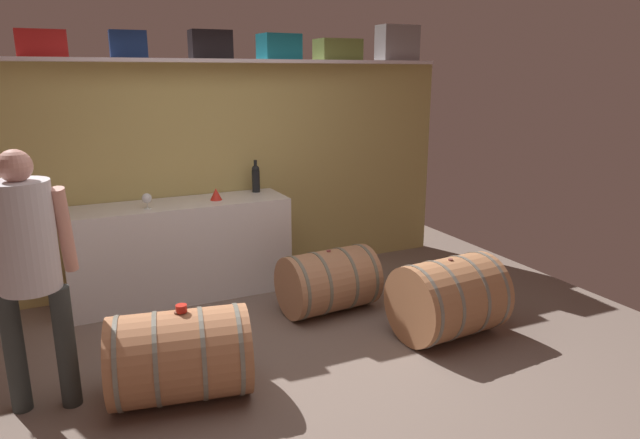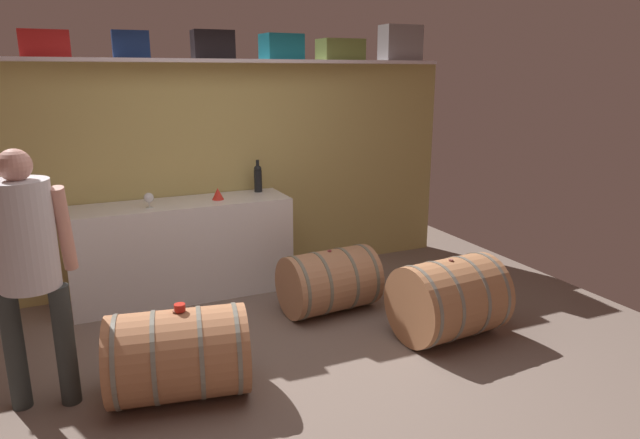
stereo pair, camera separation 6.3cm
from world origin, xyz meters
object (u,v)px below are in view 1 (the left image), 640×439
work_cabinet (181,250)px  red_funnel (216,194)px  toolcase_teal (279,47)px  winemaker_pouring (28,256)px  wine_bottle_dark (256,178)px  toolcase_black (210,45)px  toolcase_navy (128,44)px  wine_glass (147,199)px  wine_barrel_flank (448,298)px  toolcase_red (42,43)px  tasting_cup (181,308)px  toolcase_grey (397,43)px  wine_barrel_far (328,281)px  toolcase_olive (338,50)px  wine_barrel_near (180,356)px

work_cabinet → red_funnel: size_ratio=18.04×
toolcase_teal → red_funnel: 1.54m
red_funnel → winemaker_pouring: size_ratio=0.07×
wine_bottle_dark → toolcase_black: bearing=174.4°
toolcase_black → toolcase_teal: 0.67m
toolcase_navy → wine_glass: bearing=-84.5°
toolcase_teal → wine_barrel_flank: size_ratio=0.44×
toolcase_black → toolcase_teal: size_ratio=1.01×
toolcase_red → red_funnel: 1.87m
tasting_cup → toolcase_grey: bearing=34.6°
winemaker_pouring → toolcase_red: bearing=96.8°
wine_glass → red_funnel: size_ratio=1.22×
toolcase_navy → tasting_cup: (-0.06, -1.91, -1.66)m
wine_barrel_far → winemaker_pouring: bearing=-170.6°
toolcase_black → wine_barrel_flank: toolcase_black is taller
toolcase_red → toolcase_olive: size_ratio=0.88×
wine_glass → wine_barrel_far: (1.37, -0.80, -0.71)m
red_funnel → toolcase_grey: bearing=6.1°
toolcase_red → toolcase_grey: (3.38, 0.00, 0.07)m
work_cabinet → toolcase_black: bearing=24.5°
wine_glass → wine_barrel_far: 1.73m
toolcase_red → toolcase_grey: 3.38m
toolcase_olive → wine_barrel_far: 2.35m
toolcase_red → wine_glass: bearing=-23.5°
wine_barrel_near → winemaker_pouring: size_ratio=0.59×
toolcase_grey → wine_bottle_dark: 2.08m
toolcase_black → work_cabinet: 1.90m
toolcase_teal → toolcase_grey: 1.33m
work_cabinet → toolcase_teal: bearing=9.9°
work_cabinet → winemaker_pouring: (-1.17, -1.45, 0.55)m
toolcase_olive → wine_barrel_flank: size_ratio=0.51×
toolcase_grey → toolcase_red: bearing=-178.4°
toolcase_teal → work_cabinet: 2.14m
tasting_cup → toolcase_red: bearing=107.7°
toolcase_black → red_funnel: 1.36m
work_cabinet → wine_barrel_far: 1.42m
toolcase_black → wine_glass: toolcase_black is taller
tasting_cup → toolcase_navy: bearing=88.3°
toolcase_black → toolcase_teal: bearing=1.6°
toolcase_navy → winemaker_pouring: (-0.88, -1.64, -1.28)m
toolcase_navy → work_cabinet: (0.30, -0.19, -1.83)m
toolcase_red → wine_barrel_far: size_ratio=0.45×
toolcase_grey → toolcase_navy: bearing=-178.4°
toolcase_grey → wine_barrel_near: 3.96m
wine_glass → toolcase_teal: bearing=12.0°
toolcase_black → work_cabinet: toolcase_black is taller
wine_bottle_dark → wine_glass: (-1.08, -0.25, -0.06)m
toolcase_black → toolcase_olive: size_ratio=0.86×
toolcase_grey → wine_barrel_near: bearing=-144.1°
toolcase_red → toolcase_olive: bearing=-0.4°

